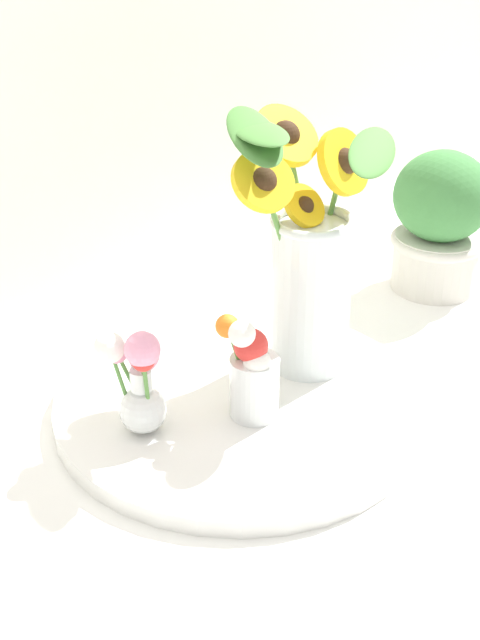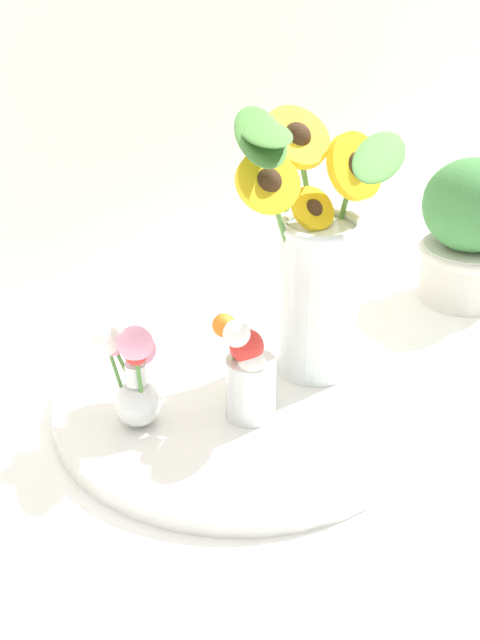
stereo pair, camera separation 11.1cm
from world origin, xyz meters
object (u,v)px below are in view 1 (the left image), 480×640
Objects in this scene: mason_jar_sunflowers at (307,262)px; vase_small_center at (251,371)px; potted_plant at (440,220)px; serving_tray at (240,403)px; vase_bulb_right at (138,379)px.

mason_jar_sunflowers is 0.17m from vase_small_center.
vase_small_center is 0.61× the size of potted_plant.
potted_plant is (0.49, 0.02, 0.11)m from serving_tray.
potted_plant reaches higher than vase_small_center.
vase_small_center is at bearing -173.01° from potted_plant.
vase_bulb_right is at bearing 165.58° from serving_tray.
vase_small_center is 0.51m from potted_plant.
vase_small_center is (-0.14, -0.04, -0.09)m from mason_jar_sunflowers.
serving_tray is 3.31× the size of vase_bulb_right.
potted_plant is at bearing 2.86° from serving_tray.
vase_bulb_right is (-0.12, 0.07, 0.01)m from vase_small_center.
potted_plant reaches higher than serving_tray.
vase_bulb_right is (-0.14, 0.04, 0.09)m from serving_tray.
vase_bulb_right is (-0.26, 0.04, -0.08)m from mason_jar_sunflowers.
potted_plant is at bearing -1.04° from vase_bulb_right.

